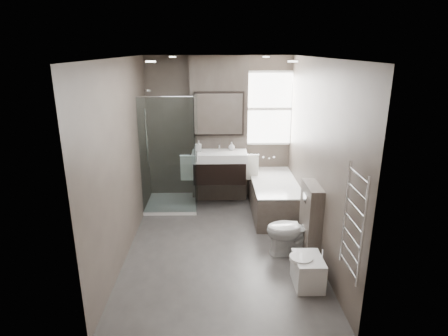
{
  "coord_description": "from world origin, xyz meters",
  "views": [
    {
      "loc": [
        -0.07,
        -4.82,
        2.72
      ],
      "look_at": [
        0.05,
        0.15,
        1.12
      ],
      "focal_mm": 30.0,
      "sensor_mm": 36.0,
      "label": 1
    }
  ],
  "objects_px": {
    "bathtub": "(274,195)",
    "bidet": "(307,270)",
    "vanity": "(220,166)",
    "toilet": "(292,230)"
  },
  "relations": [
    {
      "from": "bathtub",
      "to": "bidet",
      "type": "height_order",
      "value": "bathtub"
    },
    {
      "from": "vanity",
      "to": "bathtub",
      "type": "relative_size",
      "value": 0.59
    },
    {
      "from": "bidet",
      "to": "bathtub",
      "type": "bearing_deg",
      "value": 92.46
    },
    {
      "from": "vanity",
      "to": "bathtub",
      "type": "height_order",
      "value": "vanity"
    },
    {
      "from": "vanity",
      "to": "toilet",
      "type": "xyz_separation_m",
      "value": [
        0.97,
        -1.69,
        -0.38
      ]
    },
    {
      "from": "vanity",
      "to": "toilet",
      "type": "height_order",
      "value": "vanity"
    },
    {
      "from": "bathtub",
      "to": "toilet",
      "type": "distance_m",
      "value": 1.36
    },
    {
      "from": "toilet",
      "to": "bidet",
      "type": "xyz_separation_m",
      "value": [
        0.04,
        -0.73,
        -0.16
      ]
    },
    {
      "from": "toilet",
      "to": "bidet",
      "type": "distance_m",
      "value": 0.75
    },
    {
      "from": "bathtub",
      "to": "toilet",
      "type": "height_order",
      "value": "toilet"
    }
  ]
}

